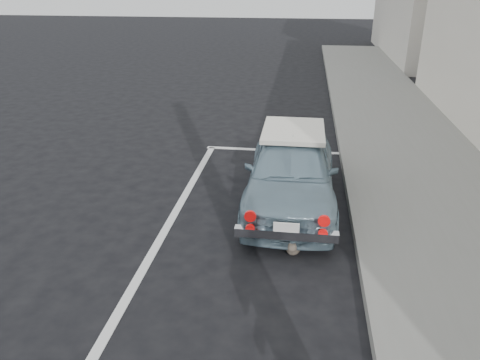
# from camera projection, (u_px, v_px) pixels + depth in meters

# --- Properties ---
(pline_front) EXTENTS (3.00, 0.12, 0.01)m
(pline_front) POSITION_uv_depth(u_px,v_px,m) (277.00, 150.00, 9.92)
(pline_front) COLOR silver
(pline_front) RESTS_ON ground
(pline_side) EXTENTS (0.12, 7.00, 0.01)m
(pline_side) POSITION_uv_depth(u_px,v_px,m) (167.00, 227.00, 6.92)
(pline_side) COLOR silver
(pline_side) RESTS_ON ground
(retro_coupe) EXTENTS (1.40, 3.49, 1.19)m
(retro_coupe) POSITION_uv_depth(u_px,v_px,m) (291.00, 169.00, 7.43)
(retro_coupe) COLOR #7693A4
(retro_coupe) RESTS_ON ground
(cat) EXTENTS (0.24, 0.46, 0.25)m
(cat) POSITION_uv_depth(u_px,v_px,m) (293.00, 246.00, 6.21)
(cat) COLOR #62554B
(cat) RESTS_ON ground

